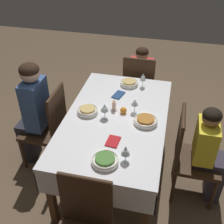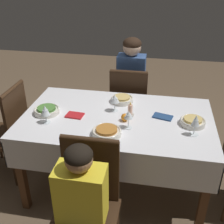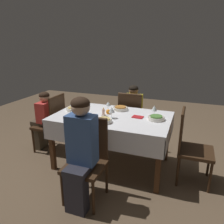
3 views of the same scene
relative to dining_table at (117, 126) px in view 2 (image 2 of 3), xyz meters
The scene contains 19 objects.
ground_plane 0.67m from the dining_table, ahead, with size 8.00×8.00×0.00m, color brown.
dining_table is the anchor object (origin of this frame).
chair_south 0.75m from the dining_table, 91.21° to the right, with size 0.42×0.42×0.95m.
chair_north 0.75m from the dining_table, 84.00° to the left, with size 0.42×0.42×0.95m.
chair_east 1.06m from the dining_table, ahead, with size 0.42×0.42×0.95m.
person_adult_denim 0.89m from the dining_table, 91.00° to the right, with size 0.30×0.34×1.22m.
person_child_yellow 0.91m from the dining_table, 85.13° to the left, with size 0.30×0.33×1.04m.
bowl_south 0.30m from the dining_table, 90.18° to the right, with size 0.20×0.20×0.06m.
wine_glass_south 0.23m from the dining_table, 69.79° to the right, with size 0.08×0.08×0.16m.
bowl_west 0.62m from the dining_table, behind, with size 0.20×0.20×0.06m.
wine_glass_west 0.67m from the dining_table, 164.78° to the left, with size 0.07×0.07×0.17m.
bowl_north 0.31m from the dining_table, 83.83° to the left, with size 0.22×0.22×0.06m.
wine_glass_north 0.28m from the dining_table, 126.19° to the left, with size 0.07×0.07×0.15m.
bowl_east 0.61m from the dining_table, ahead, with size 0.22×0.22×0.06m.
wine_glass_east 0.61m from the dining_table, 19.74° to the left, with size 0.07×0.07×0.15m.
candle_centerpiece 0.17m from the dining_table, 156.78° to the right, with size 0.07×0.07×0.12m.
orange_fruit 0.15m from the dining_table, 143.07° to the left, with size 0.06×0.06×0.06m, color orange.
napkin_red_folded 0.37m from the dining_table, ahead, with size 0.15×0.12×0.01m.
napkin_spare_side 0.39m from the dining_table, behind, with size 0.18×0.13×0.01m.
Camera 2 is at (-0.33, 2.02, 1.93)m, focal length 45.00 mm.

